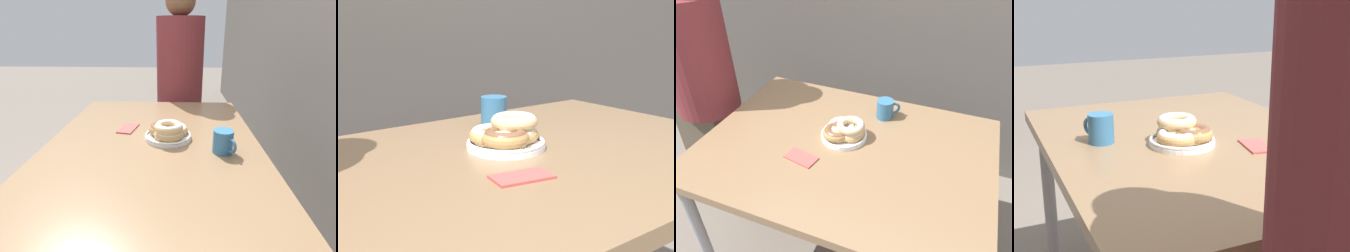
% 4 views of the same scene
% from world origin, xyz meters
% --- Properties ---
extents(dining_table, '(1.23, 0.91, 0.74)m').
position_xyz_m(dining_table, '(0.00, 0.16, 0.67)').
color(dining_table, '#846647').
rests_on(dining_table, ground_plane).
extents(donut_plate, '(0.23, 0.22, 0.09)m').
position_xyz_m(donut_plate, '(-0.03, 0.22, 0.78)').
color(donut_plate, white).
rests_on(donut_plate, dining_table).
extents(coffee_mug, '(0.11, 0.08, 0.09)m').
position_xyz_m(coffee_mug, '(0.10, 0.44, 0.79)').
color(coffee_mug, teal).
rests_on(coffee_mug, dining_table).
extents(person_figure, '(0.35, 0.33, 1.45)m').
position_xyz_m(person_figure, '(-0.85, 0.28, 0.78)').
color(person_figure, brown).
rests_on(person_figure, ground_plane).
extents(napkin, '(0.14, 0.10, 0.01)m').
position_xyz_m(napkin, '(-0.14, 0.02, 0.75)').
color(napkin, '#BC4C47').
rests_on(napkin, dining_table).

